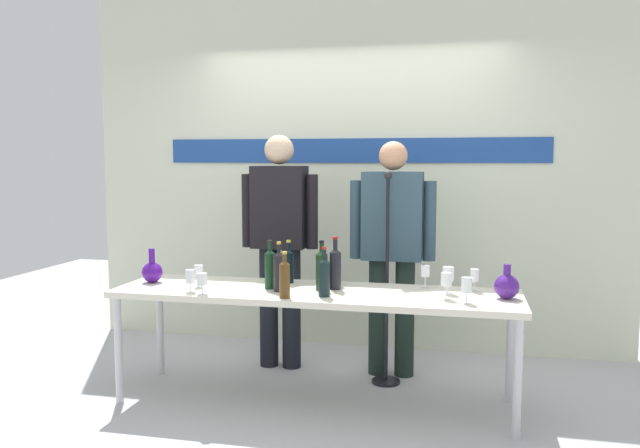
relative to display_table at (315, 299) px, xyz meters
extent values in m
plane|color=#B5B5B9|center=(0.00, 0.00, -0.68)|extent=(10.00, 10.00, 0.00)
cube|color=silver|center=(0.00, 1.37, 0.82)|extent=(4.53, 0.10, 3.00)
cube|color=#1F4794|center=(0.00, 1.31, 0.96)|extent=(3.17, 0.01, 0.20)
cube|color=silver|center=(0.00, 0.00, 0.03)|extent=(2.59, 0.68, 0.04)
cylinder|color=silver|center=(-1.23, -0.29, -0.34)|extent=(0.05, 0.05, 0.70)
cylinder|color=silver|center=(1.23, -0.29, -0.34)|extent=(0.05, 0.05, 0.70)
cylinder|color=silver|center=(-1.23, 0.29, -0.34)|extent=(0.05, 0.05, 0.70)
cylinder|color=silver|center=(1.23, 0.29, -0.34)|extent=(0.05, 0.05, 0.70)
sphere|color=#4A1391|center=(-1.14, 0.02, 0.12)|extent=(0.14, 0.14, 0.14)
cylinder|color=#4A1391|center=(-1.14, 0.02, 0.24)|extent=(0.04, 0.04, 0.10)
sphere|color=#4A1E89|center=(1.18, 0.02, 0.13)|extent=(0.15, 0.15, 0.15)
cylinder|color=#4A1E89|center=(1.18, 0.02, 0.23)|extent=(0.04, 0.04, 0.07)
cylinder|color=black|center=(-0.51, 0.65, -0.23)|extent=(0.14, 0.14, 0.91)
cylinder|color=black|center=(-0.33, 0.65, -0.23)|extent=(0.14, 0.14, 0.91)
cube|color=black|center=(-0.42, 0.65, 0.54)|extent=(0.40, 0.22, 0.61)
cylinder|color=black|center=(-0.67, 0.65, 0.50)|extent=(0.09, 0.09, 0.55)
cylinder|color=black|center=(-0.17, 0.65, 0.50)|extent=(0.09, 0.09, 0.55)
sphere|color=#D6B391|center=(-0.42, 0.65, 0.96)|extent=(0.22, 0.22, 0.22)
cylinder|color=black|center=(0.33, 0.65, -0.26)|extent=(0.14, 0.14, 0.85)
cylinder|color=black|center=(0.52, 0.65, -0.26)|extent=(0.14, 0.14, 0.85)
cube|color=#324C5B|center=(0.42, 0.65, 0.49)|extent=(0.43, 0.22, 0.63)
cylinder|color=#324C5B|center=(0.16, 0.65, 0.45)|extent=(0.09, 0.09, 0.57)
cylinder|color=#324C5B|center=(0.69, 0.65, 0.45)|extent=(0.09, 0.09, 0.57)
sphere|color=tan|center=(0.42, 0.65, 0.91)|extent=(0.21, 0.21, 0.21)
cylinder|color=black|center=(-0.22, -0.07, 0.17)|extent=(0.07, 0.07, 0.23)
cone|color=black|center=(-0.22, -0.07, 0.30)|extent=(0.07, 0.07, 0.03)
cylinder|color=black|center=(-0.22, -0.07, 0.32)|extent=(0.02, 0.02, 0.07)
cylinder|color=gold|center=(-0.22, -0.07, 0.36)|extent=(0.03, 0.03, 0.02)
cylinder|color=black|center=(0.10, -0.16, 0.16)|extent=(0.07, 0.07, 0.21)
cone|color=black|center=(0.10, -0.16, 0.28)|extent=(0.07, 0.07, 0.03)
cylinder|color=black|center=(0.10, -0.16, 0.30)|extent=(0.02, 0.02, 0.08)
cylinder|color=#AB1D1F|center=(0.10, -0.16, 0.35)|extent=(0.03, 0.03, 0.02)
cylinder|color=#233119|center=(0.09, 0.21, 0.16)|extent=(0.07, 0.07, 0.20)
cone|color=#233119|center=(0.09, 0.21, 0.27)|extent=(0.07, 0.07, 0.03)
cylinder|color=#233119|center=(0.09, 0.21, 0.30)|extent=(0.02, 0.02, 0.08)
cylinder|color=red|center=(0.09, 0.21, 0.35)|extent=(0.03, 0.03, 0.02)
cylinder|color=black|center=(0.04, 0.02, 0.17)|extent=(0.08, 0.08, 0.23)
cone|color=black|center=(0.04, 0.02, 0.30)|extent=(0.08, 0.08, 0.03)
cylinder|color=black|center=(0.04, 0.02, 0.32)|extent=(0.03, 0.03, 0.08)
cylinder|color=black|center=(0.04, 0.02, 0.37)|extent=(0.03, 0.03, 0.02)
cylinder|color=black|center=(-0.23, 0.21, 0.16)|extent=(0.07, 0.07, 0.21)
cone|color=black|center=(-0.23, 0.21, 0.27)|extent=(0.07, 0.07, 0.03)
cylinder|color=black|center=(-0.23, 0.21, 0.30)|extent=(0.03, 0.03, 0.07)
cylinder|color=gold|center=(-0.23, 0.21, 0.34)|extent=(0.03, 0.03, 0.02)
cylinder|color=black|center=(0.12, 0.07, 0.17)|extent=(0.07, 0.07, 0.24)
cone|color=black|center=(0.12, 0.07, 0.31)|extent=(0.07, 0.07, 0.03)
cylinder|color=black|center=(0.12, 0.07, 0.34)|extent=(0.03, 0.03, 0.09)
cylinder|color=#A8151B|center=(0.12, 0.07, 0.39)|extent=(0.03, 0.03, 0.02)
cylinder|color=black|center=(0.01, 0.16, 0.16)|extent=(0.07, 0.07, 0.21)
cone|color=black|center=(0.01, 0.16, 0.28)|extent=(0.07, 0.07, 0.03)
cylinder|color=black|center=(0.01, 0.16, 0.30)|extent=(0.02, 0.02, 0.07)
cylinder|color=gold|center=(0.01, 0.16, 0.35)|extent=(0.03, 0.03, 0.02)
cylinder|color=#11331B|center=(-0.30, -0.01, 0.17)|extent=(0.07, 0.07, 0.23)
cone|color=#11331B|center=(-0.30, -0.01, 0.30)|extent=(0.07, 0.07, 0.03)
cylinder|color=#11331B|center=(-0.30, -0.01, 0.32)|extent=(0.03, 0.03, 0.07)
cylinder|color=black|center=(-0.30, -0.01, 0.36)|extent=(0.03, 0.03, 0.02)
cylinder|color=#513514|center=(-0.13, -0.26, 0.16)|extent=(0.06, 0.06, 0.21)
cone|color=#513514|center=(-0.13, -0.26, 0.27)|extent=(0.06, 0.06, 0.03)
cylinder|color=#513514|center=(-0.13, -0.26, 0.29)|extent=(0.03, 0.03, 0.06)
cylinder|color=gold|center=(-0.13, -0.26, 0.33)|extent=(0.03, 0.03, 0.02)
cylinder|color=white|center=(-0.75, -0.22, 0.05)|extent=(0.06, 0.06, 0.00)
cylinder|color=white|center=(-0.75, -0.22, 0.09)|extent=(0.01, 0.01, 0.06)
cylinder|color=white|center=(-0.75, -0.22, 0.16)|extent=(0.06, 0.06, 0.08)
cylinder|color=white|center=(-0.77, -0.05, 0.05)|extent=(0.05, 0.05, 0.00)
cylinder|color=white|center=(-0.77, -0.05, 0.09)|extent=(0.01, 0.01, 0.08)
cylinder|color=white|center=(-0.77, -0.05, 0.17)|extent=(0.06, 0.06, 0.07)
cylinder|color=white|center=(-0.66, -0.26, 0.05)|extent=(0.05, 0.05, 0.00)
cylinder|color=white|center=(-0.66, -0.26, 0.08)|extent=(0.01, 0.01, 0.06)
cylinder|color=white|center=(-0.66, -0.26, 0.15)|extent=(0.07, 0.07, 0.07)
cylinder|color=white|center=(0.83, 0.09, 0.05)|extent=(0.06, 0.06, 0.00)
cylinder|color=white|center=(0.83, 0.09, 0.10)|extent=(0.01, 0.01, 0.08)
cylinder|color=white|center=(0.83, 0.09, 0.18)|extent=(0.07, 0.07, 0.09)
cylinder|color=white|center=(0.94, -0.17, 0.05)|extent=(0.05, 0.05, 0.00)
cylinder|color=white|center=(0.94, -0.17, 0.09)|extent=(0.01, 0.01, 0.06)
cylinder|color=white|center=(0.94, -0.17, 0.16)|extent=(0.06, 0.06, 0.09)
cylinder|color=white|center=(0.83, -0.08, 0.05)|extent=(0.06, 0.06, 0.00)
cylinder|color=white|center=(0.83, -0.08, 0.10)|extent=(0.01, 0.01, 0.08)
cylinder|color=white|center=(0.83, -0.08, 0.18)|extent=(0.07, 0.07, 0.08)
cylinder|color=white|center=(0.99, 0.19, 0.05)|extent=(0.06, 0.06, 0.00)
cylinder|color=white|center=(0.99, 0.19, 0.09)|extent=(0.01, 0.01, 0.06)
cylinder|color=white|center=(0.99, 0.19, 0.16)|extent=(0.06, 0.06, 0.08)
cylinder|color=white|center=(0.68, 0.23, 0.05)|extent=(0.05, 0.05, 0.00)
cylinder|color=white|center=(0.68, 0.23, 0.09)|extent=(0.01, 0.01, 0.07)
cylinder|color=white|center=(0.68, 0.23, 0.17)|extent=(0.06, 0.06, 0.07)
cylinder|color=black|center=(0.41, 0.46, -0.67)|extent=(0.20, 0.20, 0.02)
cylinder|color=black|center=(0.41, 0.46, 0.03)|extent=(0.02, 0.02, 1.44)
sphere|color=#232328|center=(0.41, 0.46, 0.78)|extent=(0.06, 0.06, 0.06)
camera|label=1|loc=(0.91, -3.89, 0.89)|focal=35.66mm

